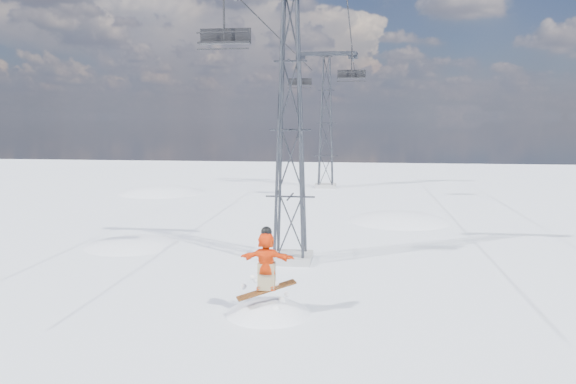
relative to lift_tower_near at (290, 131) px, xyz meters
name	(u,v)px	position (x,y,z in m)	size (l,w,h in m)	color
ground	(228,332)	(-0.80, -8.00, -5.47)	(120.00, 120.00, 0.00)	white
snow_terrain	(233,346)	(-5.57, 13.24, -15.06)	(39.00, 37.00, 22.00)	white
lift_tower_near	(290,131)	(0.00, 0.00, 0.00)	(5.20, 1.80, 11.43)	#999999
lift_tower_far	(326,124)	(0.00, 25.00, 0.00)	(5.20, 1.80, 11.43)	#999999
haul_cables	(314,35)	(0.00, 11.50, 5.38)	(4.46, 51.00, 0.06)	black
snowboarder_jump	(268,363)	(0.09, -6.37, -7.09)	(4.40, 4.40, 6.74)	white
lift_chair_near	(225,37)	(-2.20, -2.02, 3.47)	(1.92, 0.55, 2.38)	black
lift_chair_mid	(351,75)	(2.20, 16.83, 3.44)	(1.95, 0.56, 2.42)	black
lift_chair_far	(300,82)	(-2.20, 24.46, 3.41)	(1.99, 0.57, 2.46)	black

